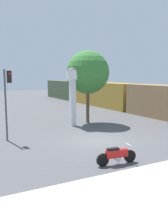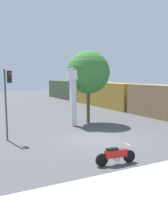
% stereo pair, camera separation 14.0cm
% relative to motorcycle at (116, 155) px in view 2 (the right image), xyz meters
% --- Properties ---
extents(ground_plane, '(120.00, 120.00, 0.00)m').
position_rel_motorcycle_xyz_m(ground_plane, '(1.60, 4.44, -0.46)').
color(ground_plane, '#4C4C4F').
extents(motorcycle, '(2.18, 0.48, 0.96)m').
position_rel_motorcycle_xyz_m(motorcycle, '(0.00, 0.00, 0.00)').
color(motorcycle, black).
rests_on(motorcycle, ground_plane).
extents(clock_tower, '(1.05, 1.05, 5.12)m').
position_rel_motorcycle_xyz_m(clock_tower, '(2.31, 9.83, 2.89)').
color(clock_tower, white).
rests_on(clock_tower, ground_plane).
extents(freight_train, '(2.80, 39.41, 3.40)m').
position_rel_motorcycle_xyz_m(freight_train, '(12.49, 20.59, 1.24)').
color(freight_train, olive).
rests_on(freight_train, ground_plane).
extents(traffic_light, '(0.50, 0.35, 4.80)m').
position_rel_motorcycle_xyz_m(traffic_light, '(-3.72, 7.26, 2.81)').
color(traffic_light, '#47474C').
rests_on(traffic_light, ground_plane).
extents(street_tree, '(3.92, 3.92, 6.63)m').
position_rel_motorcycle_xyz_m(street_tree, '(4.13, 10.39, 4.20)').
color(street_tree, brown).
rests_on(street_tree, ground_plane).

